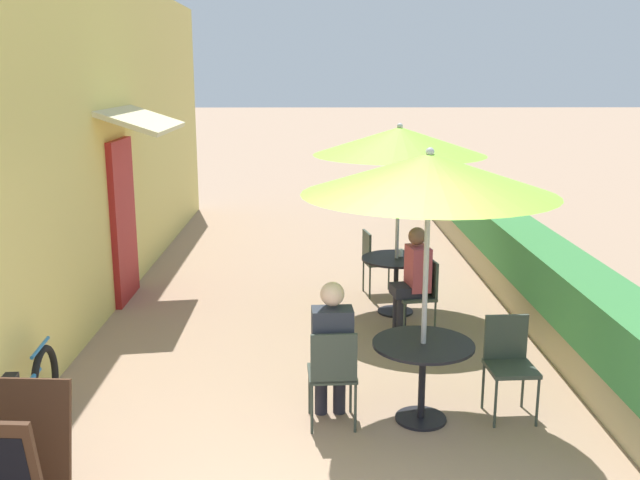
{
  "coord_description": "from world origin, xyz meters",
  "views": [
    {
      "loc": [
        0.06,
        -3.85,
        2.91
      ],
      "look_at": [
        0.15,
        4.31,
        1.0
      ],
      "focal_mm": 40.0,
      "sensor_mm": 36.0,
      "label": 1
    }
  ],
  "objects_px": {
    "seated_patron_mid_left": "(413,276)",
    "coffee_cup_mid": "(400,253)",
    "patio_table_near": "(423,362)",
    "cafe_chair_mid_left": "(422,290)",
    "cafe_chair_near_left": "(333,370)",
    "cafe_chair_near_right": "(509,358)",
    "bicycle_leaning": "(25,410)",
    "patio_table_mid": "(396,271)",
    "seated_patron_near_left": "(332,345)",
    "patio_umbrella_near": "(429,174)",
    "patio_umbrella_mid": "(400,141)",
    "menu_board": "(11,472)",
    "cafe_chair_mid_right": "(374,257)"
  },
  "relations": [
    {
      "from": "patio_umbrella_near",
      "to": "coffee_cup_mid",
      "type": "xyz_separation_m",
      "value": [
        0.16,
        2.92,
        -1.38
      ]
    },
    {
      "from": "cafe_chair_near_right",
      "to": "menu_board",
      "type": "xyz_separation_m",
      "value": [
        -3.58,
        -1.72,
        -0.03
      ]
    },
    {
      "from": "seated_patron_mid_left",
      "to": "coffee_cup_mid",
      "type": "relative_size",
      "value": 13.89
    },
    {
      "from": "cafe_chair_near_right",
      "to": "cafe_chair_mid_right",
      "type": "xyz_separation_m",
      "value": [
        -0.86,
        3.47,
        0.0
      ]
    },
    {
      "from": "patio_table_near",
      "to": "bicycle_leaning",
      "type": "relative_size",
      "value": 0.5
    },
    {
      "from": "patio_table_mid",
      "to": "bicycle_leaning",
      "type": "xyz_separation_m",
      "value": [
        -3.29,
        -3.3,
        -0.19
      ]
    },
    {
      "from": "cafe_chair_near_right",
      "to": "seated_patron_mid_left",
      "type": "height_order",
      "value": "seated_patron_mid_left"
    },
    {
      "from": "cafe_chair_near_right",
      "to": "patio_table_near",
      "type": "bearing_deg",
      "value": 5.67
    },
    {
      "from": "cafe_chair_near_right",
      "to": "cafe_chair_mid_right",
      "type": "relative_size",
      "value": 1.0
    },
    {
      "from": "patio_table_mid",
      "to": "seated_patron_mid_left",
      "type": "xyz_separation_m",
      "value": [
        0.09,
        -0.76,
        0.15
      ]
    },
    {
      "from": "cafe_chair_near_left",
      "to": "bicycle_leaning",
      "type": "xyz_separation_m",
      "value": [
        -2.42,
        -0.35,
        -0.18
      ]
    },
    {
      "from": "patio_table_near",
      "to": "bicycle_leaning",
      "type": "xyz_separation_m",
      "value": [
        -3.19,
        -0.46,
        -0.19
      ]
    },
    {
      "from": "cafe_chair_near_right",
      "to": "coffee_cup_mid",
      "type": "height_order",
      "value": "cafe_chair_near_right"
    },
    {
      "from": "cafe_chair_near_right",
      "to": "menu_board",
      "type": "height_order",
      "value": "menu_board"
    },
    {
      "from": "patio_table_mid",
      "to": "menu_board",
      "type": "relative_size",
      "value": 0.87
    },
    {
      "from": "cafe_chair_near_left",
      "to": "coffee_cup_mid",
      "type": "relative_size",
      "value": 9.67
    },
    {
      "from": "patio_umbrella_near",
      "to": "cafe_chair_near_left",
      "type": "bearing_deg",
      "value": -171.27
    },
    {
      "from": "patio_table_near",
      "to": "cafe_chair_mid_right",
      "type": "distance_m",
      "value": 3.58
    },
    {
      "from": "seated_patron_mid_left",
      "to": "cafe_chair_mid_right",
      "type": "height_order",
      "value": "seated_patron_mid_left"
    },
    {
      "from": "cafe_chair_near_left",
      "to": "patio_table_near",
      "type": "bearing_deg",
      "value": 5.67
    },
    {
      "from": "patio_umbrella_near",
      "to": "coffee_cup_mid",
      "type": "distance_m",
      "value": 3.23
    },
    {
      "from": "coffee_cup_mid",
      "to": "cafe_chair_mid_right",
      "type": "bearing_deg",
      "value": 111.37
    },
    {
      "from": "seated_patron_mid_left",
      "to": "coffee_cup_mid",
      "type": "xyz_separation_m",
      "value": [
        -0.04,
        0.84,
        0.06
      ]
    },
    {
      "from": "cafe_chair_near_right",
      "to": "patio_umbrella_mid",
      "type": "xyz_separation_m",
      "value": [
        -0.66,
        2.72,
        1.61
      ]
    },
    {
      "from": "cafe_chair_near_right",
      "to": "cafe_chair_mid_left",
      "type": "xyz_separation_m",
      "value": [
        -0.45,
        1.97,
        0.0
      ]
    },
    {
      "from": "patio_umbrella_mid",
      "to": "cafe_chair_mid_left",
      "type": "relative_size",
      "value": 2.69
    },
    {
      "from": "patio_umbrella_mid",
      "to": "menu_board",
      "type": "relative_size",
      "value": 2.37
    },
    {
      "from": "patio_table_near",
      "to": "seated_patron_near_left",
      "type": "distance_m",
      "value": 0.79
    },
    {
      "from": "seated_patron_mid_left",
      "to": "bicycle_leaning",
      "type": "xyz_separation_m",
      "value": [
        -3.39,
        -2.54,
        -0.35
      ]
    },
    {
      "from": "cafe_chair_near_left",
      "to": "seated_patron_mid_left",
      "type": "relative_size",
      "value": 0.7
    },
    {
      "from": "patio_umbrella_near",
      "to": "cafe_chair_near_right",
      "type": "xyz_separation_m",
      "value": [
        0.76,
        0.12,
        -1.61
      ]
    },
    {
      "from": "patio_table_mid",
      "to": "coffee_cup_mid",
      "type": "height_order",
      "value": "coffee_cup_mid"
    },
    {
      "from": "patio_table_mid",
      "to": "patio_umbrella_mid",
      "type": "height_order",
      "value": "patio_umbrella_mid"
    },
    {
      "from": "patio_umbrella_near",
      "to": "bicycle_leaning",
      "type": "xyz_separation_m",
      "value": [
        -3.19,
        -0.46,
        -1.79
      ]
    },
    {
      "from": "coffee_cup_mid",
      "to": "seated_patron_mid_left",
      "type": "bearing_deg",
      "value": -87.35
    },
    {
      "from": "cafe_chair_near_right",
      "to": "coffee_cup_mid",
      "type": "xyz_separation_m",
      "value": [
        -0.6,
        2.8,
        0.23
      ]
    },
    {
      "from": "cafe_chair_mid_left",
      "to": "patio_umbrella_mid",
      "type": "bearing_deg",
      "value": 5.67
    },
    {
      "from": "cafe_chair_mid_left",
      "to": "patio_table_mid",
      "type": "bearing_deg",
      "value": 5.67
    },
    {
      "from": "seated_patron_near_left",
      "to": "cafe_chair_mid_left",
      "type": "bearing_deg",
      "value": 59.66
    },
    {
      "from": "patio_umbrella_near",
      "to": "patio_umbrella_mid",
      "type": "bearing_deg",
      "value": 87.87
    },
    {
      "from": "seated_patron_mid_left",
      "to": "menu_board",
      "type": "height_order",
      "value": "seated_patron_mid_left"
    },
    {
      "from": "cafe_chair_mid_left",
      "to": "seated_patron_mid_left",
      "type": "xyz_separation_m",
      "value": [
        -0.11,
        -0.02,
        0.17
      ]
    },
    {
      "from": "patio_table_mid",
      "to": "coffee_cup_mid",
      "type": "relative_size",
      "value": 9.55
    },
    {
      "from": "patio_table_near",
      "to": "seated_patron_mid_left",
      "type": "height_order",
      "value": "seated_patron_mid_left"
    },
    {
      "from": "patio_table_mid",
      "to": "cafe_chair_mid_right",
      "type": "distance_m",
      "value": 0.77
    },
    {
      "from": "cafe_chair_near_right",
      "to": "patio_table_mid",
      "type": "xyz_separation_m",
      "value": [
        -0.66,
        2.72,
        0.02
      ]
    },
    {
      "from": "cafe_chair_near_right",
      "to": "patio_table_mid",
      "type": "bearing_deg",
      "value": -79.43
    },
    {
      "from": "patio_table_mid",
      "to": "coffee_cup_mid",
      "type": "distance_m",
      "value": 0.23
    },
    {
      "from": "cafe_chair_near_right",
      "to": "patio_table_mid",
      "type": "relative_size",
      "value": 1.01
    },
    {
      "from": "seated_patron_mid_left",
      "to": "menu_board",
      "type": "xyz_separation_m",
      "value": [
        -3.02,
        -3.68,
        -0.2
      ]
    }
  ]
}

